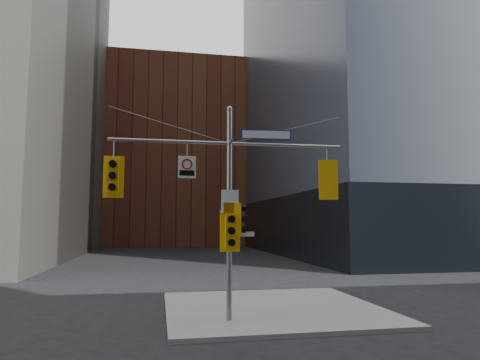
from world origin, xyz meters
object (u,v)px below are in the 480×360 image
object	(u,v)px
signal_assembly	(229,190)
traffic_light_east_arm	(327,180)
traffic_light_west_arm	(113,176)
traffic_light_pole_front	(231,231)
street_sign_blade	(266,135)
traffic_light_pole_side	(239,219)
regulatory_sign_arm	(187,166)

from	to	relation	value
signal_assembly	traffic_light_east_arm	bearing A→B (deg)	0.01
traffic_light_west_arm	traffic_light_pole_front	world-z (taller)	traffic_light_west_arm
signal_assembly	street_sign_blade	xyz separation A→B (m)	(1.29, 0.00, 1.93)
traffic_light_pole_side	regulatory_sign_arm	world-z (taller)	regulatory_sign_arm
traffic_light_west_arm	traffic_light_pole_side	size ratio (longest dim) A/B	1.29
regulatory_sign_arm	traffic_light_east_arm	bearing A→B (deg)	-5.45
signal_assembly	traffic_light_west_arm	bearing A→B (deg)	179.79
traffic_light_west_arm	street_sign_blade	distance (m)	5.30
signal_assembly	traffic_light_west_arm	world-z (taller)	signal_assembly
street_sign_blade	regulatory_sign_arm	xyz separation A→B (m)	(-2.72, -0.02, -1.18)
traffic_light_pole_front	regulatory_sign_arm	xyz separation A→B (m)	(-1.43, 0.25, 2.12)
signal_assembly	traffic_light_pole_side	size ratio (longest dim) A/B	7.53
signal_assembly	traffic_light_pole_front	size ratio (longest dim) A/B	5.74
signal_assembly	street_sign_blade	size ratio (longest dim) A/B	4.52
traffic_light_pole_front	regulatory_sign_arm	size ratio (longest dim) A/B	1.89
traffic_light_east_arm	regulatory_sign_arm	bearing A→B (deg)	12.14
traffic_light_west_arm	street_sign_blade	size ratio (longest dim) A/B	0.77
traffic_light_pole_side	traffic_light_pole_front	bearing A→B (deg)	138.55
street_sign_blade	regulatory_sign_arm	distance (m)	2.96
traffic_light_west_arm	regulatory_sign_arm	distance (m)	2.39
traffic_light_east_arm	regulatory_sign_arm	xyz separation A→B (m)	(-4.93, -0.02, 0.37)
traffic_light_east_arm	signal_assembly	bearing A→B (deg)	11.90
signal_assembly	street_sign_blade	world-z (taller)	signal_assembly
signal_assembly	street_sign_blade	bearing A→B (deg)	0.14
traffic_light_pole_side	traffic_light_pole_front	xyz separation A→B (m)	(-0.32, -0.27, -0.39)
regulatory_sign_arm	street_sign_blade	bearing A→B (deg)	-5.19
traffic_light_west_arm	traffic_light_east_arm	xyz separation A→B (m)	(7.28, -0.01, 0.00)
signal_assembly	traffic_light_pole_front	world-z (taller)	signal_assembly
traffic_light_east_arm	street_sign_blade	xyz separation A→B (m)	(-2.21, 0.00, 1.55)
traffic_light_west_arm	street_sign_blade	bearing A→B (deg)	-0.37
traffic_light_pole_side	street_sign_blade	bearing A→B (deg)	-80.67
traffic_light_west_arm	regulatory_sign_arm	size ratio (longest dim) A/B	1.86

